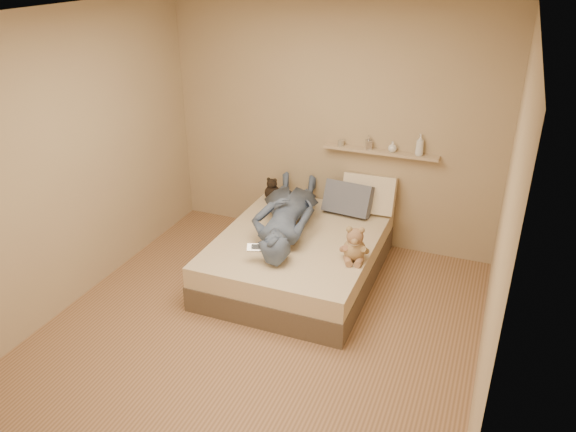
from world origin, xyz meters
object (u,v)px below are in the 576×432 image
at_px(teddy_bear, 355,246).
at_px(person, 286,212).
at_px(wall_shelf, 380,152).
at_px(pillow_grey, 348,199).
at_px(bed, 298,257).
at_px(dark_plush, 272,190).
at_px(pillow_cream, 369,194).
at_px(game_console, 256,247).

distance_m(teddy_bear, person, 0.86).
height_order(teddy_bear, wall_shelf, wall_shelf).
bearing_deg(person, wall_shelf, -143.88).
relative_size(teddy_bear, pillow_grey, 0.68).
distance_m(bed, wall_shelf, 1.38).
bearing_deg(dark_plush, bed, -50.71).
height_order(pillow_cream, person, pillow_cream).
bearing_deg(person, bed, 138.07).
xyz_separation_m(bed, game_console, (-0.18, -0.59, 0.37)).
bearing_deg(bed, teddy_bear, -20.83).
xyz_separation_m(bed, wall_shelf, (0.55, 0.91, 0.88)).
relative_size(pillow_grey, wall_shelf, 0.42).
xyz_separation_m(bed, dark_plush, (-0.59, 0.72, 0.34)).
height_order(pillow_cream, pillow_grey, pillow_cream).
relative_size(teddy_bear, pillow_cream, 0.62).
relative_size(bed, wall_shelf, 1.58).
bearing_deg(pillow_grey, pillow_cream, 36.64).
height_order(bed, game_console, game_console).
height_order(game_console, wall_shelf, wall_shelf).
relative_size(teddy_bear, person, 0.21).
bearing_deg(person, game_console, 77.16).
bearing_deg(pillow_cream, bed, -120.09).
bearing_deg(person, teddy_bear, 144.88).
bearing_deg(teddy_bear, game_console, -156.04).
bearing_deg(game_console, dark_plush, 107.31).
relative_size(bed, game_console, 10.51).
distance_m(pillow_cream, person, 0.98).
bearing_deg(teddy_bear, dark_plush, 141.77).
distance_m(bed, person, 0.46).
xyz_separation_m(bed, person, (-0.17, 0.10, 0.42)).
bearing_deg(person, dark_plush, -68.44).
xyz_separation_m(pillow_grey, person, (-0.46, -0.59, 0.02)).
bearing_deg(dark_plush, person, -56.15).
distance_m(bed, dark_plush, 0.99).
xyz_separation_m(pillow_cream, wall_shelf, (0.07, 0.08, 0.45)).
distance_m(game_console, pillow_grey, 1.37).
height_order(bed, pillow_grey, pillow_grey).
height_order(pillow_grey, person, person).
xyz_separation_m(pillow_grey, wall_shelf, (0.26, 0.22, 0.48)).
bearing_deg(person, pillow_grey, -140.30).
relative_size(pillow_cream, person, 0.34).
xyz_separation_m(teddy_bear, person, (-0.80, 0.33, 0.05)).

